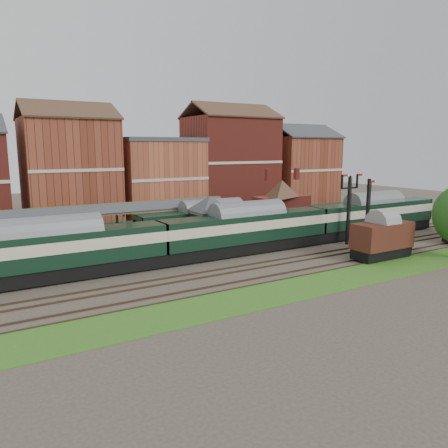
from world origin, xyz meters
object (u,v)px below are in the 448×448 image
platform_railcar (212,222)px  dmu_train (247,229)px  semaphore_bracket (349,205)px  goods_van_a (382,237)px  signal_box (210,221)px

platform_railcar → dmu_train: bearing=-83.6°
semaphore_bracket → platform_railcar: size_ratio=0.45×
platform_railcar → goods_van_a: (11.10, -15.50, -0.24)m
platform_railcar → signal_box: bearing=-121.2°
semaphore_bracket → goods_van_a: size_ratio=1.27×
semaphore_bracket → signal_box: bearing=159.1°
dmu_train → goods_van_a: (10.37, -9.00, -0.42)m
platform_railcar → goods_van_a: size_ratio=2.83×
semaphore_bracket → goods_van_a: (-1.97, -6.50, -2.42)m
signal_box → goods_van_a: bearing=-43.2°
semaphore_bracket → dmu_train: (-12.34, 2.50, -2.00)m
signal_box → dmu_train: 4.26m
signal_box → dmu_train: (2.70, -3.25, -0.56)m
platform_railcar → goods_van_a: 19.06m
signal_box → goods_van_a: 17.94m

